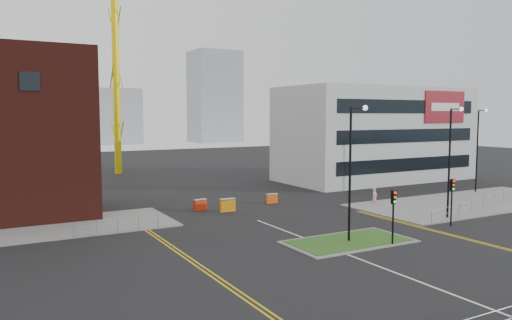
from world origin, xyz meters
The scene contains 24 objects.
ground centered at (0.00, 0.00, 0.00)m, with size 200.00×200.00×0.00m, color black.
pavement_right centered at (22.00, 14.00, 0.06)m, with size 24.00×10.00×0.12m, color slate.
island_kerb centered at (2.00, 8.00, 0.04)m, with size 8.60×4.60×0.08m, color slate.
grass_island centered at (2.00, 8.00, 0.06)m, with size 8.00×4.00×0.12m, color #25551C.
office_block centered at (26.01, 31.97, 6.00)m, with size 25.00×12.20×12.00m.
streetlamp_island centered at (2.22, 8.00, 5.41)m, with size 1.46×0.36×9.18m.
streetlamp_right_near centered at (14.22, 10.00, 5.41)m, with size 1.46×0.36×9.18m.
streetlamp_right_far centered at (28.22, 18.00, 5.41)m, with size 1.46×0.36×9.18m.
traffic_light_island centered at (4.00, 5.98, 2.57)m, with size 0.28×0.33×3.65m.
traffic_light_right centered at (12.00, 7.98, 2.57)m, with size 0.28×0.33×3.65m.
railing_left centered at (-11.00, 18.00, 0.74)m, with size 6.05×0.05×1.10m.
railing_right centered at (20.50, 11.50, 0.78)m, with size 19.05×5.05×1.10m.
centre_line centered at (0.00, 2.00, 0.01)m, with size 0.15×30.00×0.01m, color silver.
yellow_left_a centered at (-9.00, 10.00, 0.01)m, with size 0.12×24.00×0.01m, color gold.
yellow_left_b centered at (-8.70, 10.00, 0.01)m, with size 0.12×24.00×0.01m, color gold.
yellow_right_a centered at (9.50, 6.00, 0.01)m, with size 0.12×20.00×0.01m, color gold.
yellow_right_b centered at (9.80, 6.00, 0.01)m, with size 0.12×20.00×0.01m, color gold.
skyline_b centered at (10.00, 130.00, 8.00)m, with size 24.00×12.00×16.00m, color gray.
skyline_c centered at (45.00, 125.00, 14.00)m, with size 14.00×12.00×28.00m, color gray.
skyline_d centered at (-8.00, 140.00, 6.00)m, with size 30.00×12.00×12.00m, color gray.
pedestrian centered at (12.52, 17.05, 0.87)m, with size 0.64×0.42×1.75m, color pink.
barrier_left centered at (-2.41, 23.25, 0.54)m, with size 1.22×0.55×0.99m.
barrier_mid centered at (-0.51, 21.56, 0.62)m, with size 1.39×0.56×1.15m.
barrier_right centered at (5.03, 23.19, 0.50)m, with size 1.13×0.49×0.93m.
Camera 1 is at (-19.39, -17.72, 8.55)m, focal length 35.00 mm.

